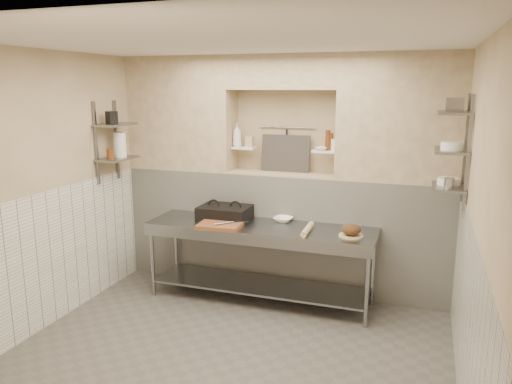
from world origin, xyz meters
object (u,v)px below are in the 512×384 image
at_px(cutting_board, 220,225).
at_px(rolling_pin, 307,229).
at_px(bottle_soap, 237,135).
at_px(panini_press, 225,213).
at_px(mixing_bowl, 283,219).
at_px(bowl_alcove, 321,149).
at_px(jug_left, 120,145).
at_px(prep_table, 260,248).
at_px(bread_loaf, 351,229).

distance_m(cutting_board, rolling_pin, 0.98).
relative_size(cutting_board, bottle_soap, 1.67).
relative_size(panini_press, mixing_bowl, 2.68).
relative_size(mixing_bowl, bowl_alcove, 1.68).
bearing_deg(bottle_soap, panini_press, -89.19).
bearing_deg(mixing_bowl, rolling_pin, -42.26).
bearing_deg(jug_left, prep_table, 2.20).
height_order(panini_press, bread_loaf, panini_press).
bearing_deg(rolling_pin, cutting_board, -172.59).
xyz_separation_m(prep_table, cutting_board, (-0.40, -0.21, 0.28)).
bearing_deg(prep_table, rolling_pin, -7.97).
height_order(panini_press, bowl_alcove, bowl_alcove).
xyz_separation_m(panini_press, jug_left, (-1.26, -0.20, 0.78)).
distance_m(prep_table, bowl_alcove, 1.34).
xyz_separation_m(mixing_bowl, jug_left, (-1.94, -0.32, 0.83)).
height_order(bowl_alcove, jug_left, jug_left).
relative_size(bottle_soap, jug_left, 0.98).
relative_size(bread_loaf, jug_left, 0.68).
height_order(rolling_pin, bowl_alcove, bowl_alcove).
bearing_deg(cutting_board, mixing_bowl, 37.43).
bearing_deg(jug_left, bread_loaf, -0.10).
relative_size(prep_table, mixing_bowl, 11.88).
bearing_deg(jug_left, rolling_pin, -0.31).
bearing_deg(bread_loaf, cutting_board, -174.68).
bearing_deg(bread_loaf, rolling_pin, -179.10).
distance_m(rolling_pin, jug_left, 2.45).
bearing_deg(bowl_alcove, prep_table, -136.27).
relative_size(cutting_board, jug_left, 1.63).
xyz_separation_m(prep_table, mixing_bowl, (0.20, 0.25, 0.28)).
bearing_deg(panini_press, cutting_board, -77.27).
relative_size(bowl_alcove, jug_left, 0.45).
distance_m(prep_table, panini_press, 0.60).
distance_m(mixing_bowl, bowl_alcove, 0.93).
height_order(prep_table, bowl_alcove, bowl_alcove).
xyz_separation_m(rolling_pin, bread_loaf, (0.46, 0.01, 0.04)).
bearing_deg(rolling_pin, bread_loaf, 0.90).
distance_m(prep_table, jug_left, 2.07).
bearing_deg(cutting_board, prep_table, 27.00).
bearing_deg(bread_loaf, jug_left, 179.90).
bearing_deg(bottle_soap, bowl_alcove, -1.51).
bearing_deg(bottle_soap, bread_loaf, -22.84).
relative_size(panini_press, bread_loaf, 2.96).
distance_m(panini_press, bread_loaf, 1.53).
xyz_separation_m(mixing_bowl, bread_loaf, (0.83, -0.33, 0.05)).
bearing_deg(rolling_pin, panini_press, 168.61).
height_order(mixing_bowl, bowl_alcove, bowl_alcove).
distance_m(mixing_bowl, bread_loaf, 0.90).
relative_size(bottle_soap, bowl_alcove, 2.18).
bearing_deg(cutting_board, bottle_soap, 96.28).
bearing_deg(panini_press, rolling_pin, -11.84).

